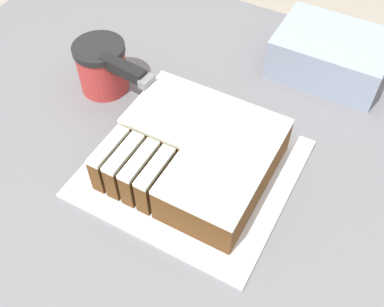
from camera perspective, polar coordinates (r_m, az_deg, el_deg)
The scene contains 5 objects.
cake_board at distance 0.75m, azimuth 0.00°, elevation -1.86°, with size 0.32×0.31×0.01m.
cake at distance 0.72m, azimuth 0.43°, elevation 0.09°, with size 0.25×0.23×0.07m.
knife at distance 0.78m, azimuth -5.99°, elevation 9.20°, with size 0.32×0.06×0.02m.
coffee_cup at distance 0.87m, azimuth -11.35°, elevation 10.74°, with size 0.10×0.10×0.10m.
storage_box at distance 0.94m, azimuth 17.18°, elevation 11.93°, with size 0.21×0.16×0.08m.
Camera 1 is at (0.15, -0.35, 1.48)m, focal length 42.00 mm.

